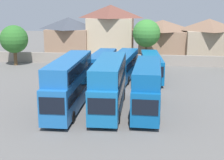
{
  "coord_description": "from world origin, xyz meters",
  "views": [
    {
      "loc": [
        4.27,
        -29.15,
        10.3
      ],
      "look_at": [
        0.0,
        3.0,
        2.39
      ],
      "focal_mm": 50.37,
      "sensor_mm": 36.0,
      "label": 1
    }
  ],
  "objects_px": {
    "bus_2": "(109,82)",
    "house_terrace_left": "(69,36)",
    "house_terrace_centre": "(111,30)",
    "tree_right_of_lot": "(14,39)",
    "house_terrace_far_right": "(208,38)",
    "bus_3": "(147,85)",
    "bus_5": "(124,64)",
    "house_terrace_right": "(162,38)",
    "tree_left_of_lot": "(146,33)",
    "bus_1": "(69,81)",
    "bus_4": "(102,63)",
    "bus_6": "(151,65)"
  },
  "relations": [
    {
      "from": "bus_5",
      "to": "house_terrace_left",
      "type": "height_order",
      "value": "house_terrace_left"
    },
    {
      "from": "bus_6",
      "to": "bus_3",
      "type": "bearing_deg",
      "value": -6.04
    },
    {
      "from": "house_terrace_centre",
      "to": "tree_right_of_lot",
      "type": "height_order",
      "value": "house_terrace_centre"
    },
    {
      "from": "bus_4",
      "to": "house_terrace_far_right",
      "type": "bearing_deg",
      "value": 138.64
    },
    {
      "from": "bus_4",
      "to": "house_terrace_far_right",
      "type": "distance_m",
      "value": 25.75
    },
    {
      "from": "bus_2",
      "to": "tree_right_of_lot",
      "type": "height_order",
      "value": "tree_right_of_lot"
    },
    {
      "from": "bus_1",
      "to": "house_terrace_left",
      "type": "xyz_separation_m",
      "value": [
        -9.14,
        33.62,
        1.02
      ]
    },
    {
      "from": "bus_5",
      "to": "tree_left_of_lot",
      "type": "xyz_separation_m",
      "value": [
        2.77,
        12.75,
        3.17
      ]
    },
    {
      "from": "house_terrace_far_right",
      "to": "bus_3",
      "type": "bearing_deg",
      "value": -108.32
    },
    {
      "from": "house_terrace_left",
      "to": "tree_right_of_lot",
      "type": "xyz_separation_m",
      "value": [
        -6.12,
        -12.42,
        0.54
      ]
    },
    {
      "from": "bus_5",
      "to": "tree_left_of_lot",
      "type": "bearing_deg",
      "value": 172.69
    },
    {
      "from": "bus_6",
      "to": "house_terrace_left",
      "type": "relative_size",
      "value": 1.3
    },
    {
      "from": "bus_1",
      "to": "bus_4",
      "type": "xyz_separation_m",
      "value": [
        0.95,
        14.28,
        -0.89
      ]
    },
    {
      "from": "bus_3",
      "to": "house_terrace_right",
      "type": "height_order",
      "value": "house_terrace_right"
    },
    {
      "from": "bus_3",
      "to": "tree_left_of_lot",
      "type": "relative_size",
      "value": 1.36
    },
    {
      "from": "house_terrace_right",
      "to": "tree_left_of_lot",
      "type": "distance_m",
      "value": 8.09
    },
    {
      "from": "house_terrace_left",
      "to": "house_terrace_far_right",
      "type": "height_order",
      "value": "house_terrace_left"
    },
    {
      "from": "house_terrace_right",
      "to": "tree_right_of_lot",
      "type": "bearing_deg",
      "value": -152.75
    },
    {
      "from": "house_terrace_right",
      "to": "bus_2",
      "type": "bearing_deg",
      "value": -99.8
    },
    {
      "from": "bus_2",
      "to": "house_terrace_far_right",
      "type": "bearing_deg",
      "value": 154.15
    },
    {
      "from": "tree_left_of_lot",
      "to": "house_terrace_left",
      "type": "bearing_deg",
      "value": 156.54
    },
    {
      "from": "bus_4",
      "to": "tree_right_of_lot",
      "type": "relative_size",
      "value": 1.53
    },
    {
      "from": "house_terrace_centre",
      "to": "bus_3",
      "type": "bearing_deg",
      "value": -76.42
    },
    {
      "from": "bus_2",
      "to": "bus_3",
      "type": "bearing_deg",
      "value": 87.04
    },
    {
      "from": "house_terrace_far_right",
      "to": "bus_4",
      "type": "bearing_deg",
      "value": -133.09
    },
    {
      "from": "bus_2",
      "to": "tree_right_of_lot",
      "type": "relative_size",
      "value": 1.68
    },
    {
      "from": "house_terrace_centre",
      "to": "tree_left_of_lot",
      "type": "xyz_separation_m",
      "value": [
        7.44,
        -7.72,
        0.06
      ]
    },
    {
      "from": "bus_2",
      "to": "house_terrace_centre",
      "type": "xyz_separation_m",
      "value": [
        -4.54,
        34.1,
        2.33
      ]
    },
    {
      "from": "bus_2",
      "to": "house_terrace_left",
      "type": "xyz_separation_m",
      "value": [
        -13.06,
        33.31,
        1.08
      ]
    },
    {
      "from": "bus_1",
      "to": "tree_right_of_lot",
      "type": "distance_m",
      "value": 26.16
    },
    {
      "from": "bus_1",
      "to": "house_terrace_left",
      "type": "relative_size",
      "value": 1.34
    },
    {
      "from": "bus_5",
      "to": "house_terrace_right",
      "type": "xyz_separation_m",
      "value": [
        5.7,
        20.13,
        1.65
      ]
    },
    {
      "from": "house_terrace_far_right",
      "to": "bus_5",
      "type": "bearing_deg",
      "value": -127.1
    },
    {
      "from": "house_terrace_right",
      "to": "bus_3",
      "type": "bearing_deg",
      "value": -93.58
    },
    {
      "from": "bus_4",
      "to": "house_terrace_far_right",
      "type": "height_order",
      "value": "house_terrace_far_right"
    },
    {
      "from": "bus_4",
      "to": "tree_right_of_lot",
      "type": "height_order",
      "value": "tree_right_of_lot"
    },
    {
      "from": "bus_2",
      "to": "house_terrace_left",
      "type": "distance_m",
      "value": 35.79
    },
    {
      "from": "house_terrace_centre",
      "to": "house_terrace_far_right",
      "type": "xyz_separation_m",
      "value": [
        19.12,
        -1.37,
        -1.3
      ]
    },
    {
      "from": "bus_4",
      "to": "bus_5",
      "type": "height_order",
      "value": "bus_5"
    },
    {
      "from": "house_terrace_left",
      "to": "bus_2",
      "type": "bearing_deg",
      "value": -68.6
    },
    {
      "from": "bus_5",
      "to": "bus_3",
      "type": "bearing_deg",
      "value": 19.57
    },
    {
      "from": "bus_2",
      "to": "tree_right_of_lot",
      "type": "xyz_separation_m",
      "value": [
        -19.17,
        20.89,
        1.63
      ]
    },
    {
      "from": "bus_1",
      "to": "house_terrace_centre",
      "type": "bearing_deg",
      "value": 179.59
    },
    {
      "from": "bus_1",
      "to": "bus_2",
      "type": "distance_m",
      "value": 3.93
    },
    {
      "from": "tree_left_of_lot",
      "to": "house_terrace_centre",
      "type": "bearing_deg",
      "value": 133.96
    },
    {
      "from": "house_terrace_centre",
      "to": "tree_left_of_lot",
      "type": "bearing_deg",
      "value": -46.04
    },
    {
      "from": "house_terrace_right",
      "to": "tree_right_of_lot",
      "type": "xyz_separation_m",
      "value": [
        -25.01,
        -12.88,
        0.76
      ]
    },
    {
      "from": "bus_1",
      "to": "house_terrace_far_right",
      "type": "bearing_deg",
      "value": 149.31
    },
    {
      "from": "bus_6",
      "to": "house_terrace_centre",
      "type": "bearing_deg",
      "value": -161.89
    },
    {
      "from": "bus_2",
      "to": "tree_left_of_lot",
      "type": "xyz_separation_m",
      "value": [
        2.9,
        26.39,
        2.38
      ]
    }
  ]
}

